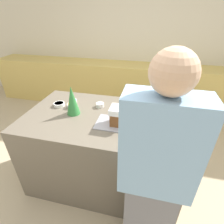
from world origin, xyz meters
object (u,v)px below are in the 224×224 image
candy_bowl_far_right (128,103)px  person (154,179)px  candy_bowl_near_tray_left (100,105)px  gingerbread_house (119,115)px  candy_bowl_beside_tree (59,104)px  candy_bowl_front_corner (73,101)px  decorative_tree (72,100)px  candy_bowl_far_left (71,105)px  baking_tray (119,124)px

candy_bowl_far_right → person: size_ratio=0.08×
candy_bowl_far_right → candy_bowl_near_tray_left: (-0.31, -0.11, -0.00)m
gingerbread_house → person: person is taller
gingerbread_house → candy_bowl_far_right: (0.03, 0.41, -0.07)m
gingerbread_house → candy_bowl_beside_tree: gingerbread_house is taller
candy_bowl_near_tray_left → candy_bowl_front_corner: bearing=175.4°
gingerbread_house → decorative_tree: decorative_tree is taller
decorative_tree → candy_bowl_far_left: size_ratio=3.12×
candy_bowl_far_right → candy_bowl_beside_tree: bearing=-165.9°
person → candy_bowl_front_corner: bearing=137.7°
candy_bowl_far_left → candy_bowl_far_right: (0.62, 0.19, 0.00)m
candy_bowl_near_tray_left → candy_bowl_beside_tree: candy_bowl_near_tray_left is taller
baking_tray → decorative_tree: bearing=169.7°
candy_bowl_far_left → candy_bowl_front_corner: (-0.03, 0.11, -0.00)m
baking_tray → candy_bowl_far_left: (-0.59, 0.22, 0.02)m
baking_tray → person: size_ratio=0.26×
candy_bowl_near_tray_left → candy_bowl_far_left: bearing=-165.3°
gingerbread_house → candy_bowl_beside_tree: bearing=164.1°
candy_bowl_near_tray_left → gingerbread_house: bearing=-47.0°
candy_bowl_front_corner → candy_bowl_beside_tree: size_ratio=0.73×
candy_bowl_near_tray_left → person: bearing=-53.7°
baking_tray → candy_bowl_far_left: bearing=160.0°
baking_tray → candy_bowl_far_right: bearing=86.2°
candy_bowl_far_left → candy_bowl_front_corner: bearing=104.9°
candy_bowl_far_right → candy_bowl_front_corner: size_ratio=1.48×
baking_tray → candy_bowl_far_right: (0.03, 0.41, 0.02)m
candy_bowl_far_right → candy_bowl_beside_tree: candy_bowl_far_right is taller
baking_tray → candy_bowl_near_tray_left: (-0.28, 0.30, 0.02)m
candy_bowl_far_left → baking_tray: bearing=-20.0°
candy_bowl_far_left → candy_bowl_beside_tree: size_ratio=0.81×
decorative_tree → person: (0.86, -0.65, -0.17)m
decorative_tree → candy_bowl_beside_tree: size_ratio=2.51×
decorative_tree → candy_bowl_far_left: (-0.08, 0.12, -0.13)m
candy_bowl_far_right → candy_bowl_beside_tree: size_ratio=1.08×
candy_bowl_far_left → candy_bowl_front_corner: size_ratio=1.10×
decorative_tree → candy_bowl_near_tray_left: 0.34m
gingerbread_house → candy_bowl_near_tray_left: size_ratio=2.62×
candy_bowl_far_left → candy_bowl_near_tray_left: candy_bowl_near_tray_left is taller
decorative_tree → candy_bowl_front_corner: size_ratio=3.43×
candy_bowl_beside_tree → gingerbread_house: bearing=-15.9°
decorative_tree → baking_tray: bearing=-10.3°
decorative_tree → candy_bowl_far_right: decorative_tree is taller
candy_bowl_far_right → candy_bowl_beside_tree: 0.80m
baking_tray → candy_bowl_front_corner: size_ratio=4.91×
candy_bowl_far_right → candy_bowl_near_tray_left: 0.32m
decorative_tree → candy_bowl_near_tray_left: (0.23, 0.21, -0.13)m
decorative_tree → candy_bowl_beside_tree: decorative_tree is taller
decorative_tree → candy_bowl_beside_tree: bearing=152.9°
candy_bowl_beside_tree → candy_bowl_far_right: bearing=14.1°
baking_tray → person: bearing=-57.9°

